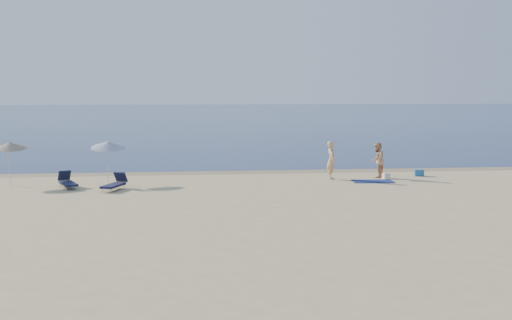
{
  "coord_description": "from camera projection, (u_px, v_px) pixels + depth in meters",
  "views": [
    {
      "loc": [
        -3.85,
        -13.61,
        4.25
      ],
      "look_at": [
        -0.48,
        16.0,
        1.0
      ],
      "focal_mm": 45.0,
      "sensor_mm": 36.0,
      "label": 1
    }
  ],
  "objects": [
    {
      "name": "lounger_right",
      "position": [
        115.0,
        184.0,
        27.41
      ],
      "size": [
        1.07,
        1.7,
        0.71
      ],
      "rotation": [
        0.0,
        0.0,
        -0.36
      ],
      "color": "#141738",
      "rests_on": "ground"
    },
    {
      "name": "white_bag",
      "position": [
        386.0,
        176.0,
        30.92
      ],
      "size": [
        0.36,
        0.32,
        0.27
      ],
      "primitive_type": "cube",
      "rotation": [
        0.0,
        0.0,
        0.18
      ],
      "color": "silver",
      "rests_on": "ground"
    },
    {
      "name": "wet_sand_strip",
      "position": [
        258.0,
        172.0,
        33.5
      ],
      "size": [
        240.0,
        1.6,
        0.0
      ],
      "primitive_type": "cube",
      "color": "#847254",
      "rests_on": "ground"
    },
    {
      "name": "umbrella_near",
      "position": [
        108.0,
        145.0,
        29.42
      ],
      "size": [
        1.66,
        1.68,
        2.1
      ],
      "rotation": [
        0.0,
        0.0,
        0.05
      ],
      "color": "silver",
      "rests_on": "ground"
    },
    {
      "name": "lounger_left",
      "position": [
        68.0,
        182.0,
        27.94
      ],
      "size": [
        1.12,
        1.71,
        0.72
      ],
      "rotation": [
        0.0,
        0.0,
        0.4
      ],
      "color": "#131834",
      "rests_on": "ground"
    },
    {
      "name": "ground",
      "position": [
        358.0,
        281.0,
        14.34
      ],
      "size": [
        160.0,
        160.0,
        0.0
      ],
      "primitive_type": "plane",
      "color": "tan",
      "rests_on": "ground"
    },
    {
      "name": "sea",
      "position": [
        205.0,
        114.0,
        113.11
      ],
      "size": [
        240.0,
        160.0,
        0.01
      ],
      "primitive_type": "cube",
      "color": "#0B1C47",
      "rests_on": "ground"
    },
    {
      "name": "beach_towel",
      "position": [
        373.0,
        181.0,
        29.92
      ],
      "size": [
        1.96,
        1.2,
        0.03
      ],
      "primitive_type": "cube",
      "rotation": [
        0.0,
        0.0,
        -0.08
      ],
      "color": "#0F1B4F",
      "rests_on": "ground"
    },
    {
      "name": "person_right",
      "position": [
        377.0,
        160.0,
        31.24
      ],
      "size": [
        1.0,
        1.06,
        1.72
      ],
      "primitive_type": "imported",
      "rotation": [
        0.0,
        0.0,
        -2.16
      ],
      "color": "tan",
      "rests_on": "ground"
    },
    {
      "name": "blue_cooler",
      "position": [
        419.0,
        173.0,
        31.89
      ],
      "size": [
        0.49,
        0.38,
        0.32
      ],
      "primitive_type": "cube",
      "rotation": [
        0.0,
        0.0,
        -0.15
      ],
      "color": "#1D589F",
      "rests_on": "ground"
    },
    {
      "name": "umbrella_far",
      "position": [
        10.0,
        145.0,
        28.71
      ],
      "size": [
        1.74,
        1.76,
        2.08
      ],
      "rotation": [
        0.0,
        0.0,
        -0.14
      ],
      "color": "silver",
      "rests_on": "ground"
    },
    {
      "name": "person_left",
      "position": [
        331.0,
        160.0,
        30.74
      ],
      "size": [
        0.47,
        0.69,
        1.83
      ],
      "primitive_type": "imported",
      "rotation": [
        0.0,
        0.0,
        1.52
      ],
      "color": "tan",
      "rests_on": "ground"
    }
  ]
}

